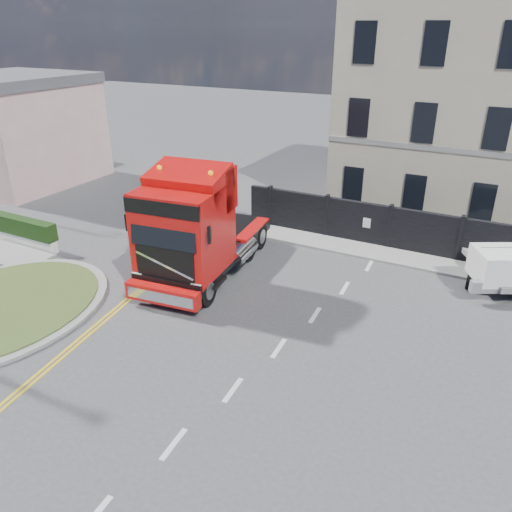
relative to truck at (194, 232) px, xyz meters
The scene contains 7 objects.
ground 3.70m from the truck, 49.36° to the right, with size 120.00×120.00×0.00m, color #424244.
seaside_bldg_pink 19.22m from the truck, 159.67° to the left, with size 8.00×8.00×6.00m, color beige.
hoarding_fence 10.90m from the truck, 37.94° to the left, with size 18.80×0.25×2.00m.
georgian_building 16.69m from the truck, 60.55° to the left, with size 12.30×10.30×12.80m.
pavement_far 10.06m from the truck, 35.79° to the left, with size 20.00×1.60×0.12m, color gray.
truck is the anchor object (origin of this frame).
flatbed_pickup 11.73m from the truck, 24.17° to the left, with size 3.53×4.75×1.79m.
Camera 1 is at (8.40, -12.35, 9.34)m, focal length 35.00 mm.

